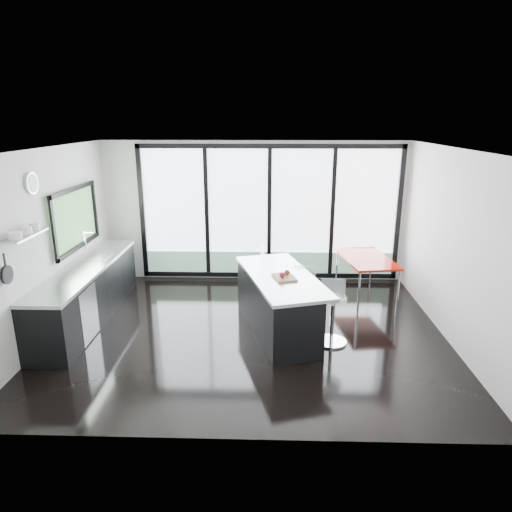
{
  "coord_description": "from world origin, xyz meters",
  "views": [
    {
      "loc": [
        0.31,
        -6.48,
        3.21
      ],
      "look_at": [
        0.1,
        0.3,
        1.15
      ],
      "focal_mm": 32.0,
      "sensor_mm": 36.0,
      "label": 1
    }
  ],
  "objects_px": {
    "bar_stool_far": "(303,303)",
    "red_table": "(365,277)",
    "island": "(276,302)",
    "bar_stool_near": "(332,320)"
  },
  "relations": [
    {
      "from": "bar_stool_far",
      "to": "red_table",
      "type": "height_order",
      "value": "red_table"
    },
    {
      "from": "island",
      "to": "red_table",
      "type": "bearing_deg",
      "value": 41.13
    },
    {
      "from": "bar_stool_near",
      "to": "bar_stool_far",
      "type": "relative_size",
      "value": 1.01
    },
    {
      "from": "island",
      "to": "red_table",
      "type": "height_order",
      "value": "island"
    },
    {
      "from": "bar_stool_near",
      "to": "red_table",
      "type": "bearing_deg",
      "value": 70.69
    },
    {
      "from": "bar_stool_far",
      "to": "red_table",
      "type": "bearing_deg",
      "value": 55.38
    },
    {
      "from": "island",
      "to": "bar_stool_far",
      "type": "relative_size",
      "value": 3.31
    },
    {
      "from": "bar_stool_near",
      "to": "island",
      "type": "bearing_deg",
      "value": 158.35
    },
    {
      "from": "red_table",
      "to": "bar_stool_far",
      "type": "bearing_deg",
      "value": -135.36
    },
    {
      "from": "bar_stool_far",
      "to": "red_table",
      "type": "relative_size",
      "value": 0.51
    }
  ]
}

